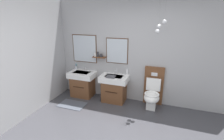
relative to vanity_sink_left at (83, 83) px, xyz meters
name	(u,v)px	position (x,y,z in m)	size (l,w,h in m)	color
wall_back	(139,52)	(1.51, 0.27, 0.94)	(4.64, 0.64, 2.63)	#A8A8AA
bath_mat	(72,105)	(0.00, -0.60, -0.37)	(0.68, 0.44, 0.01)	#474C56
vanity_sink_left	(83,83)	(0.00, 0.00, 0.00)	(0.73, 0.50, 0.71)	brown
tap_on_left_sink	(85,68)	(0.00, 0.18, 0.40)	(0.03, 0.13, 0.11)	silver
vanity_sink_right	(114,87)	(0.95, 0.00, 0.00)	(0.73, 0.50, 0.71)	brown
tap_on_right_sink	(117,71)	(0.95, 0.18, 0.40)	(0.03, 0.13, 0.11)	silver
toilet	(152,93)	(1.95, 0.01, 0.00)	(0.48, 0.62, 1.00)	brown
toothbrush_cup	(76,67)	(-0.28, 0.17, 0.39)	(0.07, 0.07, 0.21)	silver
soap_dispenser	(127,72)	(1.24, 0.18, 0.41)	(0.06, 0.06, 0.19)	white
folded_hand_towel	(111,77)	(0.91, -0.15, 0.35)	(0.22, 0.16, 0.04)	#47474C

